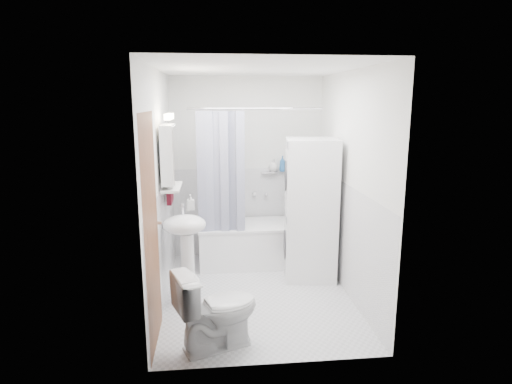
{
  "coord_description": "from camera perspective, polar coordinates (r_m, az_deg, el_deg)",
  "views": [
    {
      "loc": [
        -0.46,
        -4.36,
        2.08
      ],
      "look_at": [
        0.0,
        0.15,
        1.12
      ],
      "focal_mm": 30.0,
      "sensor_mm": 36.0,
      "label": 1
    }
  ],
  "objects": [
    {
      "name": "washer_dryer",
      "position": [
        5.09,
        7.25,
        -2.31
      ],
      "size": [
        0.66,
        0.66,
        1.66
      ],
      "rotation": [
        0.0,
        0.0,
        -0.13
      ],
      "color": "white",
      "rests_on": "ground"
    },
    {
      "name": "soap_pump",
      "position": [
        4.76,
        -8.7,
        -1.91
      ],
      "size": [
        0.08,
        0.17,
        0.08
      ],
      "primitive_type": "imported",
      "color": "gray",
      "rests_on": "sink"
    },
    {
      "name": "shelf_bottle",
      "position": [
        4.41,
        -11.34,
        0.88
      ],
      "size": [
        0.07,
        0.18,
        0.07
      ],
      "primitive_type": "imported",
      "color": "gray",
      "rests_on": "shelf"
    },
    {
      "name": "shower_curtain",
      "position": [
        5.08,
        -4.74,
        2.54
      ],
      "size": [
        0.55,
        0.02,
        1.45
      ],
      "color": "#151C4B",
      "rests_on": "curtain_rod"
    },
    {
      "name": "shelf_cup",
      "position": [
        4.67,
        -11.04,
        1.7
      ],
      "size": [
        0.1,
        0.09,
        0.1
      ],
      "primitive_type": "imported",
      "color": "gray",
      "rests_on": "shelf"
    },
    {
      "name": "tub_spout",
      "position": [
        5.79,
        1.3,
        -0.22
      ],
      "size": [
        0.04,
        0.12,
        0.04
      ],
      "primitive_type": "cylinder",
      "rotation": [
        1.57,
        0.0,
        0.0
      ],
      "color": "silver",
      "rests_on": "room_walls"
    },
    {
      "name": "towel",
      "position": [
        4.81,
        -11.51,
        3.13
      ],
      "size": [
        0.07,
        0.31,
        0.76
      ],
      "color": "#5B101E",
      "rests_on": "room_walls"
    },
    {
      "name": "bathtub",
      "position": [
        5.6,
        -0.35,
        -6.6
      ],
      "size": [
        1.4,
        0.67,
        0.54
      ],
      "color": "white",
      "rests_on": "ground"
    },
    {
      "name": "sink",
      "position": [
        4.47,
        -9.39,
        -6.12
      ],
      "size": [
        0.44,
        0.37,
        1.04
      ],
      "color": "white",
      "rests_on": "ground"
    },
    {
      "name": "wainscot",
      "position": [
        4.91,
        -0.2,
        -5.57
      ],
      "size": [
        1.98,
        2.58,
        2.58
      ],
      "color": "white",
      "rests_on": "ground"
    },
    {
      "name": "medicine_cabinet",
      "position": [
        4.51,
        -11.52,
        5.2
      ],
      "size": [
        0.13,
        0.5,
        0.71
      ],
      "color": "white",
      "rests_on": "room_walls"
    },
    {
      "name": "toilet",
      "position": [
        3.78,
        -5.22,
        -15.29
      ],
      "size": [
        0.81,
        0.63,
        0.7
      ],
      "primitive_type": "imported",
      "rotation": [
        0.0,
        0.0,
        1.93
      ],
      "color": "white",
      "rests_on": "ground"
    },
    {
      "name": "shower_caddy",
      "position": [
        5.73,
        1.82,
        2.64
      ],
      "size": [
        0.22,
        0.06,
        0.02
      ],
      "primitive_type": "cube",
      "color": "silver",
      "rests_on": "room_walls"
    },
    {
      "name": "shampoo_a",
      "position": [
        5.73,
        2.34,
        3.4
      ],
      "size": [
        0.13,
        0.17,
        0.13
      ],
      "primitive_type": "imported",
      "color": "gray",
      "rests_on": "shower_caddy"
    },
    {
      "name": "room_walls",
      "position": [
        4.43,
        0.17,
        4.29
      ],
      "size": [
        2.6,
        2.6,
        2.6
      ],
      "color": "white",
      "rests_on": "ground"
    },
    {
      "name": "curtain_rod",
      "position": [
        5.04,
        -0.07,
        11.07
      ],
      "size": [
        1.58,
        0.02,
        0.02
      ],
      "primitive_type": "cylinder",
      "rotation": [
        0.0,
        1.57,
        0.0
      ],
      "color": "silver",
      "rests_on": "room_walls"
    },
    {
      "name": "door",
      "position": [
        3.99,
        -12.7,
        -4.01
      ],
      "size": [
        0.05,
        2.0,
        2.0
      ],
      "color": "brown",
      "rests_on": "ground"
    },
    {
      "name": "floor",
      "position": [
        4.86,
        0.16,
        -13.38
      ],
      "size": [
        2.6,
        2.6,
        0.0
      ],
      "primitive_type": "plane",
      "color": "silver",
      "rests_on": "ground"
    },
    {
      "name": "shampoo_b",
      "position": [
        5.75,
        3.53,
        3.16
      ],
      "size": [
        0.08,
        0.21,
        0.08
      ],
      "primitive_type": "imported",
      "color": "#2863A3",
      "rests_on": "shower_caddy"
    },
    {
      "name": "shelf",
      "position": [
        4.57,
        -11.14,
        0.65
      ],
      "size": [
        0.18,
        0.54,
        0.02
      ],
      "primitive_type": "cube",
      "color": "silver",
      "rests_on": "room_walls"
    }
  ]
}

